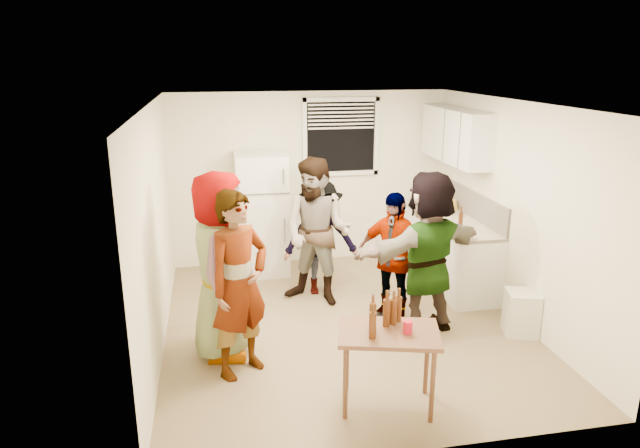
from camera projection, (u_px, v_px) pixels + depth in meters
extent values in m
cube|color=white|center=(262.00, 214.00, 7.96)|extent=(0.70, 0.70, 1.70)
cube|color=white|center=(446.00, 248.00, 7.83)|extent=(0.60, 2.20, 0.86)
cube|color=beige|center=(448.00, 217.00, 7.71)|extent=(0.64, 2.22, 0.04)
cube|color=#A5A097|center=(468.00, 202.00, 7.70)|extent=(0.03, 2.20, 0.36)
cube|color=white|center=(456.00, 135.00, 7.62)|extent=(0.34, 1.60, 0.70)
cylinder|color=white|center=(446.00, 215.00, 7.70)|extent=(0.11, 0.11, 0.25)
cylinder|color=black|center=(426.00, 199.00, 8.61)|extent=(0.07, 0.07, 0.28)
cylinder|color=#47230C|center=(460.00, 229.00, 7.10)|extent=(0.06, 0.06, 0.21)
cylinder|color=#170BCF|center=(457.00, 233.00, 6.94)|extent=(0.08, 0.08, 0.11)
cube|color=gold|center=(454.00, 204.00, 8.02)|extent=(0.02, 0.17, 0.14)
cube|color=silver|center=(521.00, 313.00, 6.28)|extent=(0.41, 0.41, 0.50)
cylinder|color=#47230C|center=(386.00, 326.00, 4.94)|extent=(0.06, 0.06, 0.24)
cylinder|color=#B21424|center=(407.00, 333.00, 4.81)|extent=(0.08, 0.08, 0.11)
imported|color=gray|center=(225.00, 352.00, 5.94)|extent=(2.07, 1.31, 0.61)
imported|color=#141933|center=(243.00, 370.00, 5.60)|extent=(1.62, 1.86, 0.44)
imported|color=#523821|center=(317.00, 301.00, 7.18)|extent=(1.75, 2.01, 0.69)
imported|color=#47464C|center=(321.00, 292.00, 7.47)|extent=(1.06, 1.55, 0.55)
imported|color=black|center=(390.00, 317.00, 6.73)|extent=(1.69, 1.72, 0.37)
imported|color=#BF5E41|center=(424.00, 330.00, 6.42)|extent=(2.24, 2.32, 0.54)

